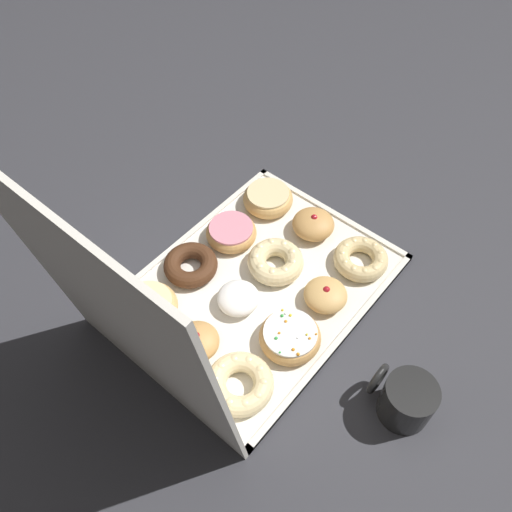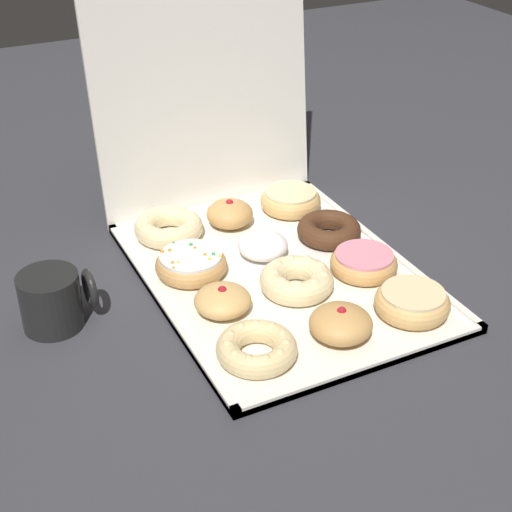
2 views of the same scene
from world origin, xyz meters
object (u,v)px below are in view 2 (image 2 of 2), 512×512
(jelly_filled_donut_3, at_px, (223,300))
(jelly_filled_donut_10, at_px, (230,214))
(sprinkle_donut_6, at_px, (191,264))
(glazed_ring_donut_2, at_px, (412,302))
(powdered_filled_donut_7, at_px, (261,246))
(glazed_ring_donut_11, at_px, (291,200))
(jelly_filled_donut_1, at_px, (341,323))
(donut_box, at_px, (279,275))
(chocolate_cake_ring_donut_8, at_px, (329,230))
(cruller_donut_4, at_px, (298,279))
(cruller_donut_9, at_px, (169,227))
(pink_frosted_donut_5, at_px, (364,263))
(coffee_mug, at_px, (53,299))
(cruller_donut_0, at_px, (257,348))

(jelly_filled_donut_3, xyz_separation_m, jelly_filled_donut_10, (0.12, 0.23, 0.00))
(jelly_filled_donut_3, height_order, sprinkle_donut_6, jelly_filled_donut_3)
(glazed_ring_donut_2, height_order, powdered_filled_donut_7, powdered_filled_donut_7)
(glazed_ring_donut_11, bearing_deg, powdered_filled_donut_7, -134.87)
(jelly_filled_donut_3, distance_m, glazed_ring_donut_11, 0.34)
(powdered_filled_donut_7, distance_m, jelly_filled_donut_10, 0.12)
(jelly_filled_donut_1, distance_m, jelly_filled_donut_3, 0.18)
(donut_box, height_order, chocolate_cake_ring_donut_8, chocolate_cake_ring_donut_8)
(glazed_ring_donut_2, distance_m, powdered_filled_donut_7, 0.27)
(jelly_filled_donut_1, relative_size, jelly_filled_donut_10, 1.10)
(donut_box, bearing_deg, cruller_donut_4, -87.18)
(jelly_filled_donut_3, xyz_separation_m, cruller_donut_9, (0.01, 0.24, -0.00))
(donut_box, relative_size, glazed_ring_donut_2, 4.70)
(donut_box, xyz_separation_m, powdered_filled_donut_7, (-0.00, 0.06, 0.02))
(jelly_filled_donut_10, xyz_separation_m, glazed_ring_donut_11, (0.12, 0.00, -0.00))
(donut_box, bearing_deg, jelly_filled_donut_1, -90.01)
(donut_box, relative_size, jelly_filled_donut_10, 6.40)
(jelly_filled_donut_3, height_order, jelly_filled_donut_10, jelly_filled_donut_10)
(pink_frosted_donut_5, xyz_separation_m, jelly_filled_donut_10, (-0.13, 0.24, 0.00))
(jelly_filled_donut_1, xyz_separation_m, sprinkle_donut_6, (-0.13, 0.25, -0.00))
(chocolate_cake_ring_donut_8, height_order, glazed_ring_donut_11, glazed_ring_donut_11)
(coffee_mug, bearing_deg, glazed_ring_donut_11, 17.26)
(glazed_ring_donut_2, height_order, jelly_filled_donut_3, jelly_filled_donut_3)
(jelly_filled_donut_1, bearing_deg, jelly_filled_donut_3, 133.91)
(jelly_filled_donut_10, relative_size, glazed_ring_donut_11, 0.74)
(chocolate_cake_ring_donut_8, bearing_deg, glazed_ring_donut_2, -90.80)
(jelly_filled_donut_1, bearing_deg, glazed_ring_donut_2, 0.65)
(cruller_donut_9, xyz_separation_m, glazed_ring_donut_11, (0.24, -0.01, 0.00))
(jelly_filled_donut_3, xyz_separation_m, glazed_ring_donut_11, (0.24, 0.24, -0.00))
(glazed_ring_donut_2, relative_size, glazed_ring_donut_11, 1.01)
(coffee_mug, bearing_deg, glazed_ring_donut_2, -24.77)
(donut_box, height_order, cruller_donut_9, cruller_donut_9)
(chocolate_cake_ring_donut_8, distance_m, cruller_donut_9, 0.28)
(jelly_filled_donut_1, relative_size, chocolate_cake_ring_donut_8, 0.82)
(chocolate_cake_ring_donut_8, xyz_separation_m, jelly_filled_donut_10, (-0.13, 0.12, 0.01))
(sprinkle_donut_6, distance_m, glazed_ring_donut_11, 0.27)
(chocolate_cake_ring_donut_8, bearing_deg, cruller_donut_4, -137.05)
(jelly_filled_donut_1, bearing_deg, cruller_donut_9, 107.43)
(jelly_filled_donut_1, bearing_deg, cruller_donut_0, 175.91)
(cruller_donut_0, bearing_deg, sprinkle_donut_6, 89.99)
(cruller_donut_4, bearing_deg, pink_frosted_donut_5, -0.59)
(pink_frosted_donut_5, xyz_separation_m, coffee_mug, (-0.47, 0.09, 0.02))
(cruller_donut_0, height_order, powdered_filled_donut_7, powdered_filled_donut_7)
(donut_box, relative_size, sprinkle_donut_6, 4.58)
(sprinkle_donut_6, bearing_deg, jelly_filled_donut_1, -62.52)
(glazed_ring_donut_2, height_order, jelly_filled_donut_10, jelly_filled_donut_10)
(glazed_ring_donut_2, bearing_deg, coffee_mug, 155.23)
(jelly_filled_donut_1, relative_size, sprinkle_donut_6, 0.79)
(pink_frosted_donut_5, height_order, jelly_filled_donut_10, jelly_filled_donut_10)
(jelly_filled_donut_3, xyz_separation_m, chocolate_cake_ring_donut_8, (0.25, 0.12, -0.00))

